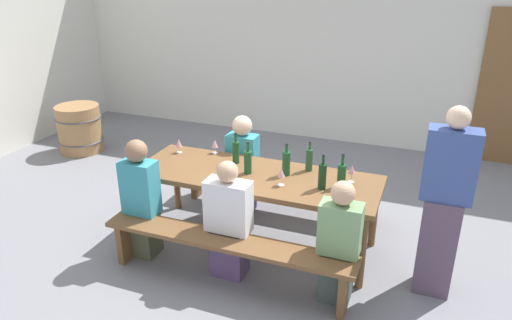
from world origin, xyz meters
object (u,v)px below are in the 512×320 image
Objects in this scene: wine_bottle_1 at (236,152)px; wine_glass_1 at (281,173)px; wine_bottle_3 at (248,162)px; wine_barrel at (80,129)px; wine_bottle_4 at (322,176)px; bench_near at (226,248)px; seated_guest_far_0 at (243,166)px; wine_glass_4 at (221,174)px; seated_guest_near_0 at (141,201)px; wine_glass_2 at (215,144)px; standing_host at (443,208)px; wine_glass_3 at (179,143)px; wine_bottle_5 at (286,163)px; bench_far at (279,181)px; wine_bottle_2 at (342,175)px; seated_guest_near_2 at (339,245)px; tasting_table at (256,181)px; wine_bottle_0 at (309,159)px; wine_glass_0 at (352,170)px; seated_guest_near_1 at (229,223)px.

wine_glass_1 is (0.59, -0.34, -0.00)m from wine_bottle_1.
wine_bottle_3 reaches higher than wine_barrel.
wine_bottle_3 is 0.75m from wine_bottle_4.
bench_near is at bearing -72.26° from wine_bottle_1.
seated_guest_far_0 reaches higher than wine_glass_1.
seated_guest_near_0 is at bearing -160.24° from wine_glass_4.
wine_glass_2 is at bearing 119.51° from wine_glass_4.
standing_host reaches higher than seated_guest_far_0.
wine_glass_2 is 0.96× the size of wine_glass_3.
wine_glass_2 is (-0.88, 0.26, -0.02)m from wine_bottle_5.
wine_bottle_4 reaches higher than bench_far.
wine_bottle_2 is at bearing -40.54° from bench_far.
standing_host reaches higher than wine_bottle_4.
seated_guest_near_0 is 2.66m from standing_host.
wine_glass_4 is 1.24m from seated_guest_near_2.
tasting_table is 2.10× the size of seated_guest_far_0.
wine_bottle_2 is at bearing 11.88° from seated_guest_near_2.
wine_bottle_4 is at bearing 58.25° from seated_guest_far_0.
wine_bottle_0 reaches higher than bench_far.
wine_glass_0 is at bearing 45.36° from wine_bottle_4.
wine_glass_3 is at bearing -60.09° from seated_guest_far_0.
wine_bottle_3 is at bearing 65.70° from wine_glass_4.
wine_bottle_2 is 0.30× the size of seated_guest_near_2.
wine_bottle_2 is at bearing -11.73° from standing_host.
bench_near and bench_far have the same top height.
seated_guest_near_2 is at bearing -90.00° from seated_guest_near_0.
wine_bottle_5 is at bearing 172.50° from wine_bottle_2.
wine_bottle_1 is 0.88m from seated_guest_near_1.
standing_host is at bearing -12.68° from wine_glass_2.
tasting_table is at bearing 33.56° from seated_guest_far_0.
wine_glass_4 is 0.09× the size of standing_host.
tasting_table is 7.46× the size of wine_bottle_5.
wine_bottle_5 is at bearing -16.71° from wine_glass_2.
wine_barrel is at bearing 156.48° from wine_bottle_3.
wine_glass_3 reaches higher than wine_glass_4.
wine_glass_4 is 0.80m from seated_guest_near_0.
standing_host is at bearing -10.12° from wine_bottle_5.
wine_bottle_1 reaches higher than wine_glass_2.
tasting_table is at bearing -5.39° from standing_host.
wine_bottle_3 reaches higher than tasting_table.
tasting_table is at bearing -170.28° from wine_glass_0.
seated_guest_near_1 is (-0.70, -0.50, -0.36)m from wine_bottle_4.
seated_guest_near_0 is 1.06× the size of seated_guest_near_1.
seated_guest_near_2 is at bearing -90.00° from seated_guest_near_1.
wine_glass_1 is at bearing 18.18° from wine_glass_4.
wine_bottle_5 is (0.27, 0.81, 0.51)m from bench_near.
wine_bottle_2 is at bearing -34.61° from wine_bottle_0.
wine_bottle_3 is 2.10× the size of wine_glass_4.
wine_bottle_3 is at bearing 96.67° from bench_near.
bench_near is 0.82m from wine_glass_1.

